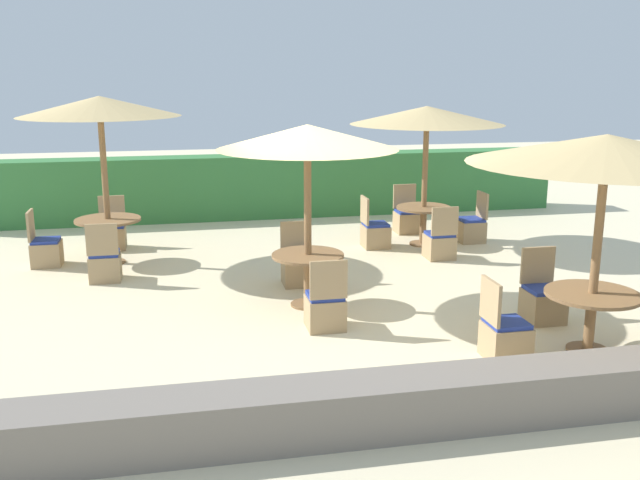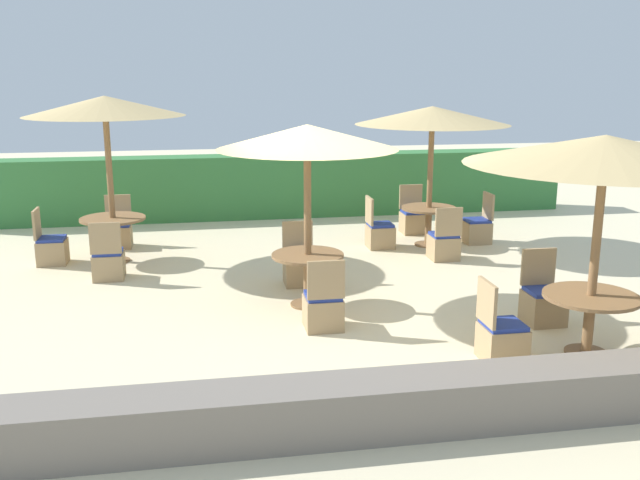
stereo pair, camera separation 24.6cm
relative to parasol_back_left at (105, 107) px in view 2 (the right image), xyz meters
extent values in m
plane|color=beige|center=(3.01, -3.33, -2.56)|extent=(40.00, 40.00, 0.00)
cube|color=#387A3D|center=(3.01, 3.25, -1.89)|extent=(13.00, 0.70, 1.35)
cube|color=slate|center=(3.01, -6.34, -2.31)|extent=(10.00, 0.56, 0.50)
cylinder|color=olive|center=(0.00, 0.00, -1.23)|extent=(0.10, 0.10, 2.66)
cone|color=tan|center=(0.00, 0.00, 0.02)|extent=(2.55, 2.55, 0.32)
cylinder|color=olive|center=(0.00, 0.00, -2.55)|extent=(0.48, 0.48, 0.03)
cylinder|color=olive|center=(0.00, 0.00, -2.21)|extent=(0.12, 0.12, 0.72)
cylinder|color=olive|center=(0.00, 0.00, -1.83)|extent=(1.07, 1.07, 0.04)
cube|color=tan|center=(-1.00, 0.04, -2.36)|extent=(0.46, 0.46, 0.40)
cube|color=#233893|center=(-1.00, 0.04, -2.14)|extent=(0.42, 0.42, 0.05)
cube|color=tan|center=(-1.21, 0.04, -1.87)|extent=(0.04, 0.46, 0.48)
cube|color=tan|center=(-0.03, 0.99, -2.36)|extent=(0.46, 0.46, 0.40)
cube|color=#233893|center=(-0.03, 0.99, -2.14)|extent=(0.42, 0.42, 0.05)
cube|color=tan|center=(-0.03, 1.20, -1.87)|extent=(0.46, 0.04, 0.48)
cube|color=tan|center=(0.01, -1.01, -2.36)|extent=(0.46, 0.46, 0.40)
cube|color=#233893|center=(0.01, -1.01, -2.14)|extent=(0.42, 0.42, 0.05)
cube|color=tan|center=(0.01, -1.22, -1.87)|extent=(0.46, 0.04, 0.48)
cylinder|color=olive|center=(5.69, -5.02, -1.36)|extent=(0.10, 0.10, 2.41)
cone|color=tan|center=(5.69, -5.02, -0.24)|extent=(2.99, 2.99, 0.32)
cylinder|color=olive|center=(5.69, -5.02, -2.55)|extent=(0.48, 0.48, 0.03)
cylinder|color=olive|center=(5.69, -5.02, -2.23)|extent=(0.12, 0.12, 0.67)
cylinder|color=olive|center=(5.69, -5.02, -1.88)|extent=(1.06, 1.06, 0.04)
cube|color=tan|center=(5.67, -4.00, -2.36)|extent=(0.46, 0.46, 0.40)
cube|color=#233893|center=(5.67, -4.00, -2.14)|extent=(0.42, 0.42, 0.05)
cube|color=tan|center=(5.67, -3.79, -1.87)|extent=(0.46, 0.04, 0.48)
cube|color=tan|center=(4.66, -5.03, -2.36)|extent=(0.46, 0.46, 0.40)
cube|color=#233893|center=(4.66, -5.03, -2.14)|extent=(0.42, 0.42, 0.05)
cube|color=tan|center=(4.45, -5.03, -1.87)|extent=(0.04, 0.46, 0.48)
cylinder|color=olive|center=(5.53, 0.17, -1.35)|extent=(0.10, 0.10, 2.43)
cone|color=tan|center=(5.53, 0.17, -0.21)|extent=(2.73, 2.73, 0.32)
cylinder|color=olive|center=(5.53, 0.17, -2.55)|extent=(0.48, 0.48, 0.03)
cylinder|color=olive|center=(5.53, 0.17, -2.23)|extent=(0.12, 0.12, 0.67)
cylinder|color=olive|center=(5.53, 0.17, -1.87)|extent=(0.99, 0.99, 0.04)
cube|color=tan|center=(5.56, 1.17, -2.36)|extent=(0.46, 0.46, 0.40)
cube|color=#233893|center=(5.56, 1.17, -2.14)|extent=(0.42, 0.42, 0.05)
cube|color=tan|center=(5.56, 1.38, -1.87)|extent=(0.46, 0.04, 0.48)
cube|color=tan|center=(6.47, 0.20, -2.36)|extent=(0.46, 0.46, 0.40)
cube|color=#233893|center=(6.47, 0.20, -2.14)|extent=(0.42, 0.42, 0.05)
cube|color=tan|center=(6.68, 0.20, -1.87)|extent=(0.04, 0.46, 0.48)
cube|color=tan|center=(4.62, 0.16, -2.36)|extent=(0.46, 0.46, 0.40)
cube|color=#233893|center=(4.62, 0.16, -2.14)|extent=(0.42, 0.42, 0.05)
cube|color=tan|center=(4.41, 0.16, -1.87)|extent=(0.04, 0.46, 0.48)
cube|color=tan|center=(5.48, -0.80, -2.36)|extent=(0.46, 0.46, 0.40)
cube|color=#233893|center=(5.48, -0.80, -2.14)|extent=(0.42, 0.42, 0.05)
cube|color=tan|center=(5.48, -1.01, -1.87)|extent=(0.46, 0.04, 0.48)
cylinder|color=olive|center=(2.83, -2.79, -1.37)|extent=(0.10, 0.10, 2.38)
cone|color=tan|center=(2.83, -2.79, -0.26)|extent=(2.39, 2.39, 0.32)
cylinder|color=olive|center=(2.83, -2.79, -2.55)|extent=(0.48, 0.48, 0.03)
cylinder|color=olive|center=(2.83, -2.79, -2.22)|extent=(0.12, 0.12, 0.69)
cylinder|color=olive|center=(2.83, -2.79, -1.86)|extent=(0.98, 0.98, 0.04)
cube|color=tan|center=(2.86, -1.81, -2.36)|extent=(0.46, 0.46, 0.40)
cube|color=#233893|center=(2.86, -1.81, -2.14)|extent=(0.42, 0.42, 0.05)
cube|color=tan|center=(2.86, -1.60, -1.87)|extent=(0.46, 0.04, 0.48)
cube|color=tan|center=(2.88, -3.69, -2.36)|extent=(0.46, 0.46, 0.40)
cube|color=#233893|center=(2.88, -3.69, -2.14)|extent=(0.42, 0.42, 0.05)
cube|color=tan|center=(2.88, -3.90, -1.87)|extent=(0.46, 0.04, 0.48)
camera|label=1|loc=(1.14, -11.92, 0.62)|focal=40.00mm
camera|label=2|loc=(1.38, -11.97, 0.62)|focal=40.00mm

